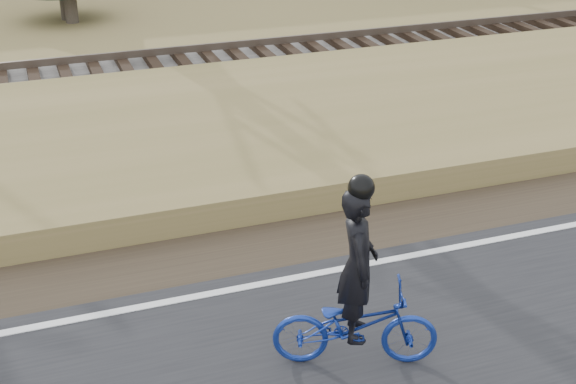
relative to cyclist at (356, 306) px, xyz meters
name	(u,v)px	position (x,y,z in m)	size (l,w,h in m)	color
ground	(542,243)	(3.46, 1.55, -0.74)	(120.00, 120.00, 0.00)	olive
edge_line	(534,232)	(3.46, 1.75, -0.68)	(120.00, 0.12, 0.01)	silver
shoulder	(493,204)	(3.46, 2.75, -0.72)	(120.00, 1.60, 0.04)	#473A2B
embankment	(401,124)	(3.46, 5.75, -0.52)	(120.00, 5.00, 0.44)	olive
ballast	(322,65)	(3.46, 9.55, -0.52)	(120.00, 3.00, 0.45)	slate
railroad	(322,52)	(3.46, 9.55, -0.21)	(120.00, 2.40, 0.29)	black
cyclist	(356,306)	(0.00, 0.00, 0.00)	(1.80, 1.13, 2.14)	navy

